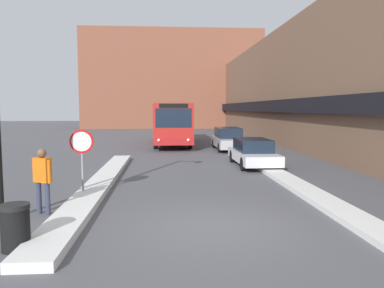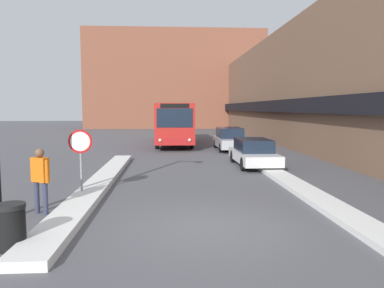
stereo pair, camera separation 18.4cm
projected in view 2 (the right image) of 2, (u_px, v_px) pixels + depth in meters
name	position (u px, v px, depth m)	size (l,w,h in m)	color
ground_plane	(212.00, 228.00, 9.01)	(160.00, 160.00, 0.00)	#515156
building_row_right	(293.00, 90.00, 33.05)	(5.50, 60.00, 9.02)	brown
building_backdrop_far	(175.00, 81.00, 56.28)	(26.00, 8.00, 14.12)	brown
snow_bank_left	(99.00, 183.00, 13.88)	(0.90, 14.83, 0.21)	silver
snow_bank_right	(293.00, 183.00, 13.99)	(0.90, 17.18, 0.16)	silver
city_bus	(174.00, 122.00, 30.05)	(2.72, 11.45, 3.23)	red
parked_car_front	(253.00, 152.00, 18.64)	(1.79, 4.55, 1.36)	silver
parked_car_middle	(230.00, 139.00, 25.92)	(1.83, 4.74, 1.55)	#B7B7BC
stop_sign	(81.00, 149.00, 11.98)	(0.76, 0.08, 2.20)	gray
street_lamp	(4.00, 69.00, 9.20)	(1.46, 0.36, 6.16)	black
pedestrian	(40.00, 175.00, 10.12)	(0.53, 0.43, 1.80)	#333851
trash_bin	(11.00, 226.00, 7.60)	(0.59, 0.59, 0.95)	black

